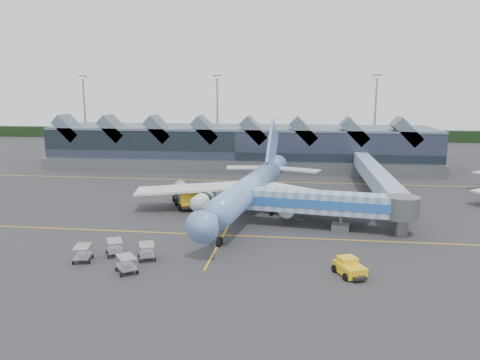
# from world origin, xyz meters

# --- Properties ---
(ground) EXTENTS (260.00, 260.00, 0.00)m
(ground) POSITION_xyz_m (0.00, 0.00, 0.00)
(ground) COLOR #29292B
(ground) RESTS_ON ground
(taxi_stripes) EXTENTS (120.00, 60.00, 0.01)m
(taxi_stripes) POSITION_xyz_m (0.00, 10.00, 0.01)
(taxi_stripes) COLOR orange
(taxi_stripes) RESTS_ON ground
(tree_line_far) EXTENTS (260.00, 4.00, 4.00)m
(tree_line_far) POSITION_xyz_m (0.00, 110.00, 2.00)
(tree_line_far) COLOR black
(tree_line_far) RESTS_ON ground
(terminal) EXTENTS (90.00, 22.25, 12.52)m
(terminal) POSITION_xyz_m (-5.07, 47.35, 4.88)
(terminal) COLOR black
(terminal) RESTS_ON ground
(light_masts) EXTENTS (132.40, 42.56, 22.45)m
(light_masts) POSITION_xyz_m (21.00, 62.80, 12.49)
(light_masts) COLOR gray
(light_masts) RESTS_ON ground
(main_airliner) EXTENTS (36.16, 41.94, 13.48)m
(main_airliner) POSITION_xyz_m (2.37, 3.15, 3.96)
(main_airliner) COLOR #77A0F2
(main_airliner) RESTS_ON ground
(jet_bridge) EXTENTS (23.93, 6.85, 5.11)m
(jet_bridge) POSITION_xyz_m (13.84, -3.81, 3.45)
(jet_bridge) COLOR #6A8DB1
(jet_bridge) RESTS_ON ground
(fuel_truck) EXTENTS (5.99, 9.69, 3.33)m
(fuel_truck) POSITION_xyz_m (-8.81, 6.87, 1.87)
(fuel_truck) COLOR black
(fuel_truck) RESTS_ON ground
(pushback_tug) EXTENTS (3.48, 4.23, 1.70)m
(pushback_tug) POSITION_xyz_m (14.56, -19.23, 0.76)
(pushback_tug) COLOR yellow
(pushback_tug) RESTS_ON ground
(baggage_carts) EXTENTS (8.84, 7.62, 1.71)m
(baggage_carts) POSITION_xyz_m (-9.65, -18.72, 0.96)
(baggage_carts) COLOR #989AA1
(baggage_carts) RESTS_ON ground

